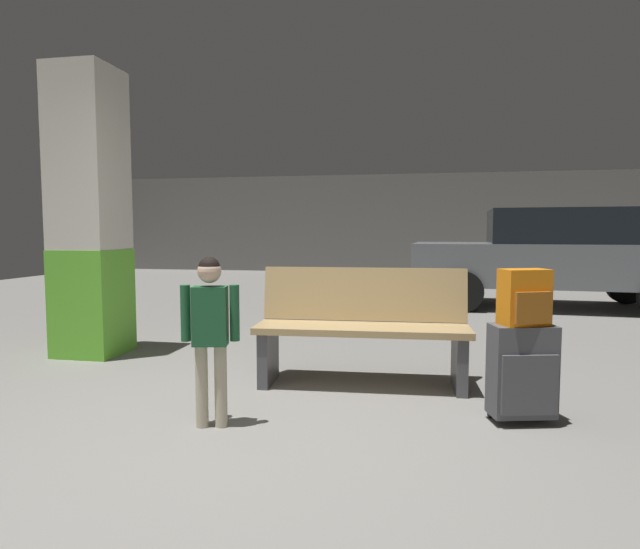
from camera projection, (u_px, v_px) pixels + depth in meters
ground_plane at (338, 328)px, 6.74m from camera, size 18.00×18.00×0.10m
garage_back_wall at (385, 224)px, 15.30m from camera, size 18.00×0.12×2.80m
structural_pillar at (90, 214)px, 5.02m from camera, size 0.57×0.57×2.68m
bench at (362, 327)px, 4.08m from camera, size 1.62×0.61×0.89m
suitcase at (522, 371)px, 3.25m from camera, size 0.42×0.31×0.60m
backpack_bright at (525, 298)px, 3.21m from camera, size 0.32×0.27×0.34m
child at (210, 323)px, 3.16m from camera, size 0.34×0.20×1.02m
parked_car_near at (553, 255)px, 8.19m from camera, size 4.20×1.99×1.51m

